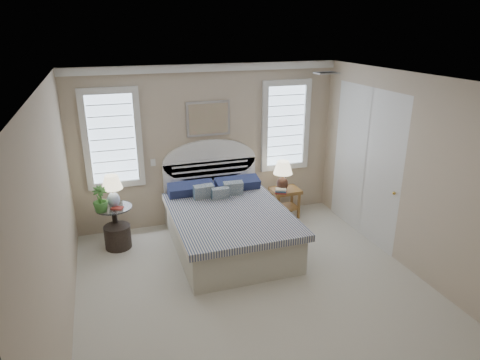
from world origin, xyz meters
name	(u,v)px	position (x,y,z in m)	size (l,w,h in m)	color
floor	(260,297)	(0.00, 0.00, 0.00)	(4.50, 5.00, 0.01)	#BCB4A1
ceiling	(264,82)	(0.00, 0.00, 2.70)	(4.50, 5.00, 0.01)	white
wall_back	(209,146)	(0.00, 2.50, 1.35)	(4.50, 0.02, 2.70)	#C0AA90
wall_left	(55,226)	(-2.25, 0.00, 1.35)	(0.02, 5.00, 2.70)	#C0AA90
wall_right	(420,179)	(2.25, 0.00, 1.35)	(0.02, 5.00, 2.70)	#C0AA90
crown_molding	(207,68)	(0.00, 2.46, 2.64)	(4.50, 0.08, 0.12)	silver
hvac_vent	(327,73)	(1.20, 0.80, 2.68)	(0.30, 0.20, 0.02)	#B2B2B2
switch_plate	(153,162)	(-0.95, 2.48, 1.15)	(0.08, 0.01, 0.12)	silver
window_left	(112,139)	(-1.55, 2.48, 1.60)	(0.90, 0.06, 1.60)	silver
window_right	(285,126)	(1.40, 2.48, 1.60)	(0.90, 0.06, 1.60)	silver
painting	(208,119)	(0.00, 2.46, 1.82)	(0.74, 0.04, 0.58)	silver
closet_door	(365,164)	(2.23, 1.20, 1.20)	(0.02, 1.80, 2.40)	silver
bed	(227,222)	(0.00, 1.46, 0.39)	(1.72, 2.28, 1.47)	#B9B7A2
side_table_left	(115,221)	(-1.65, 2.05, 0.39)	(0.56, 0.56, 0.63)	black
nightstand_right	(285,197)	(1.30, 2.15, 0.39)	(0.50, 0.40, 0.53)	#905D2F
floor_pot	(118,237)	(-1.63, 1.91, 0.18)	(0.40, 0.40, 0.37)	black
lamp_left	(112,188)	(-1.64, 2.07, 0.94)	(0.39, 0.39, 0.52)	white
lamp_right	(283,173)	(1.22, 2.11, 0.86)	(0.35, 0.35, 0.54)	black
potted_plant	(100,199)	(-1.83, 1.93, 0.83)	(0.22, 0.22, 0.40)	#3A6E2C
books_left	(117,208)	(-1.60, 1.96, 0.64)	(0.20, 0.17, 0.02)	maroon
books_right	(281,191)	(1.14, 2.00, 0.57)	(0.23, 0.20, 0.08)	maroon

